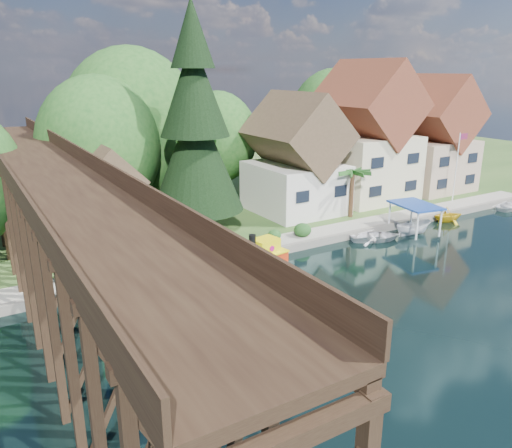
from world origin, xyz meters
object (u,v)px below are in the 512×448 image
object	(u,v)px
house_left	(296,162)
boat_canopy	(414,222)
boat_yellow	(448,214)
house_center	(366,141)
shed	(106,206)
boat_white_b	(510,205)
house_right	(429,141)
tugboat	(264,254)
conifer	(195,128)
boat_white_a	(375,235)
palm_tree	(353,173)
trestle_bridge	(56,231)
flagpole	(458,160)

from	to	relation	value
house_left	boat_canopy	xyz separation A→B (m)	(5.17, -9.91, -3.99)
boat_yellow	house_center	bearing A→B (deg)	28.38
shed	boat_white_b	world-z (taller)	shed
house_right	boat_canopy	world-z (taller)	house_right
tugboat	house_right	bearing A→B (deg)	18.43
conifer	boat_canopy	xyz separation A→B (m)	(16.11, -7.90, -7.96)
boat_canopy	boat_white_b	xyz separation A→B (m)	(14.68, 0.69, -0.74)
shed	conifer	xyz separation A→B (m)	(7.06, -0.51, 5.28)
boat_white_a	boat_yellow	xyz separation A→B (m)	(9.43, 0.44, 0.32)
conifer	boat_yellow	xyz separation A→B (m)	(21.77, -6.89, -8.36)
house_right	palm_tree	size ratio (longest dim) A/B	2.71
house_right	tugboat	xyz separation A→B (m)	(-27.15, -9.05, -5.03)
trestle_bridge	boat_canopy	world-z (taller)	trestle_bridge
conifer	house_right	bearing A→B (deg)	3.98
trestle_bridge	tugboat	xyz separation A→B (m)	(13.85, 1.78, -4.60)
conifer	boat_white_b	distance (m)	32.80
shed	conifer	bearing A→B (deg)	-4.15
trestle_bridge	flagpole	distance (m)	39.17
trestle_bridge	palm_tree	size ratio (longest dim) A/B	9.62
flagpole	boat_yellow	xyz separation A→B (m)	(-4.98, -3.35, -4.01)
shed	tugboat	size ratio (longest dim) A/B	2.11
tugboat	boat_yellow	world-z (taller)	tugboat
house_center	tugboat	world-z (taller)	house_center
boat_white_b	house_right	bearing A→B (deg)	3.48
house_left	boat_yellow	distance (m)	14.69
boat_white_a	boat_yellow	bearing A→B (deg)	-64.07
house_left	boat_white_b	world-z (taller)	house_left
flagpole	boat_white_a	world-z (taller)	flagpole
trestle_bridge	tugboat	size ratio (longest dim) A/B	11.89
palm_tree	house_center	bearing A→B (deg)	39.55
house_left	palm_tree	distance (m)	5.40
house_center	shed	distance (m)	27.20
shed	flagpole	bearing A→B (deg)	-6.84
house_right	conifer	xyz separation A→B (m)	(-28.94, -2.01, 3.33)
boat_white_a	boat_yellow	distance (m)	9.45
house_left	boat_yellow	xyz separation A→B (m)	(10.83, -8.91, -4.39)
shed	boat_white_b	xyz separation A→B (m)	(37.85, -7.72, -3.42)
boat_yellow	boat_canopy	bearing A→B (deg)	117.47
boat_yellow	conifer	bearing A→B (deg)	89.80
tugboat	shed	bearing A→B (deg)	139.54
conifer	boat_yellow	size ratio (longest dim) A/B	6.31
shed	boat_white_b	size ratio (longest dim) A/B	2.00
trestle_bridge	boat_white_a	size ratio (longest dim) A/B	10.64
trestle_bridge	house_right	world-z (taller)	house_right
flagpole	tugboat	distance (m)	25.52
house_center	tugboat	bearing A→B (deg)	-152.25
boat_white_a	boat_canopy	xyz separation A→B (m)	(3.78, -0.57, 0.72)
flagpole	boat_white_b	world-z (taller)	flagpole
house_center	shed	world-z (taller)	house_center
house_left	trestle_bridge	bearing A→B (deg)	-154.79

